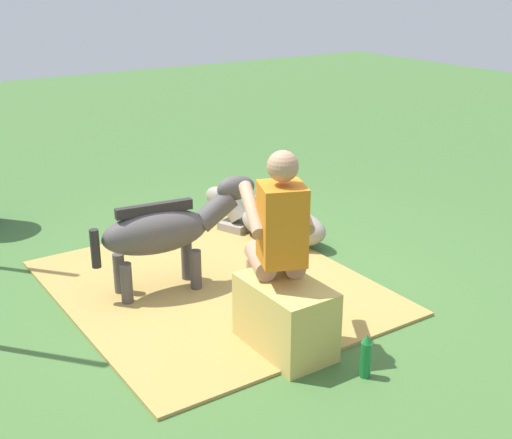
% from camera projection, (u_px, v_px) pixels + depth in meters
% --- Properties ---
extents(ground_plane, '(24.00, 24.00, 0.00)m').
position_uv_depth(ground_plane, '(242.00, 292.00, 5.40)').
color(ground_plane, '#426B33').
extents(hay_patch, '(2.63, 2.26, 0.02)m').
position_uv_depth(hay_patch, '(212.00, 287.00, 5.46)').
color(hay_patch, '#AD8C47').
rests_on(hay_patch, ground).
extents(hay_bale, '(0.67, 0.41, 0.49)m').
position_uv_depth(hay_bale, '(285.00, 317.00, 4.51)').
color(hay_bale, tan).
rests_on(hay_bale, ground).
extents(person_seated, '(0.72, 0.57, 1.37)m').
position_uv_depth(person_seated, '(278.00, 236.00, 4.48)').
color(person_seated, tan).
rests_on(person_seated, ground).
extents(pony_standing, '(0.43, 1.34, 0.87)m').
position_uv_depth(pony_standing, '(167.00, 230.00, 5.25)').
color(pony_standing, '#4C4747').
rests_on(pony_standing, ground).
extents(pony_lying, '(1.34, 0.76, 0.42)m').
position_uv_depth(pony_lying, '(274.00, 222.00, 6.34)').
color(pony_lying, gray).
rests_on(pony_lying, ground).
extents(soda_bottle, '(0.07, 0.07, 0.30)m').
position_uv_depth(soda_bottle, '(366.00, 356.00, 4.23)').
color(soda_bottle, '#197233').
rests_on(soda_bottle, ground).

